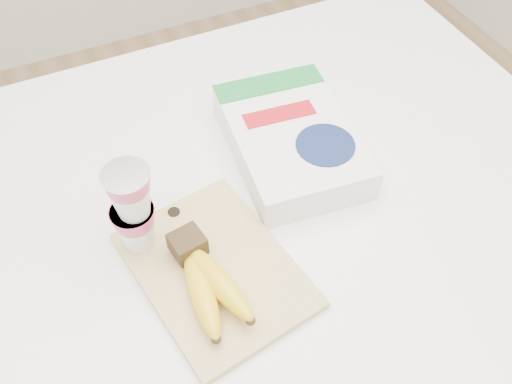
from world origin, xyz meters
TOP-DOWN VIEW (x-y plane):
  - room at (0.00, 0.00)m, footprint 4.00×4.00m
  - table at (0.00, 0.00)m, footprint 1.37×0.92m
  - cutting_board at (-0.04, -0.12)m, footprint 0.25×0.32m
  - bananas at (-0.06, -0.15)m, footprint 0.09×0.19m
  - yogurt_stack at (-0.12, -0.03)m, footprint 0.07×0.07m
  - cereal_box at (0.18, 0.06)m, footprint 0.23×0.31m

SIDE VIEW (x-z plane):
  - table at x=0.00m, z-range 0.00..1.03m
  - cutting_board at x=-0.04m, z-range 1.03..1.04m
  - cereal_box at x=0.18m, z-range 1.03..1.09m
  - bananas at x=-0.06m, z-range 1.04..1.09m
  - yogurt_stack at x=-0.12m, z-range 1.05..1.21m
  - room at x=0.00m, z-range -0.65..3.35m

